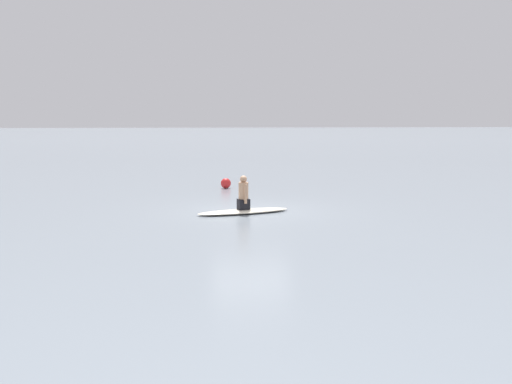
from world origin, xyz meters
The scene contains 4 objects.
ground_plane centered at (0.00, 0.00, 0.00)m, with size 400.00×400.00×0.00m, color gray.
surfboard centered at (0.29, 0.45, 0.06)m, with size 2.99×0.77×0.13m, color silver.
person_paddler centered at (0.29, 0.45, 0.60)m, with size 0.41×0.46×1.05m.
buoy_marker centered at (0.29, -6.24, 0.22)m, with size 0.44×0.44×0.44m, color red.
Camera 1 is at (2.26, 18.24, 2.88)m, focal length 41.03 mm.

